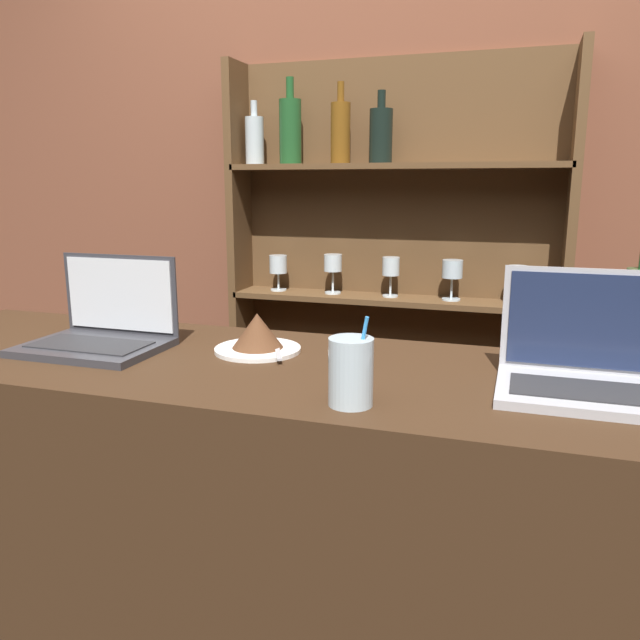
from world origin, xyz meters
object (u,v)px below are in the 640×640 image
at_px(cake_plate, 258,335).
at_px(laptop_far, 590,367).
at_px(laptop_near, 102,329).
at_px(wine_bottle_green, 639,315).
at_px(water_glass, 351,372).

bearing_deg(cake_plate, laptop_far, -5.93).
bearing_deg(laptop_near, wine_bottle_green, 10.74).
bearing_deg(laptop_far, laptop_near, -179.77).
relative_size(laptop_near, cake_plate, 1.58).
height_order(laptop_near, laptop_far, laptop_far).
height_order(laptop_near, wine_bottle_green, wine_bottle_green).
relative_size(cake_plate, water_glass, 1.24).
distance_m(laptop_far, wine_bottle_green, 0.26).
bearing_deg(laptop_far, cake_plate, 174.07).
distance_m(laptop_near, cake_plate, 0.39).
height_order(cake_plate, wine_bottle_green, wine_bottle_green).
bearing_deg(laptop_near, laptop_far, 0.23).
bearing_deg(cake_plate, water_glass, -42.84).
xyz_separation_m(laptop_near, laptop_far, (1.10, 0.00, 0.00)).
distance_m(cake_plate, wine_bottle_green, 0.85).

